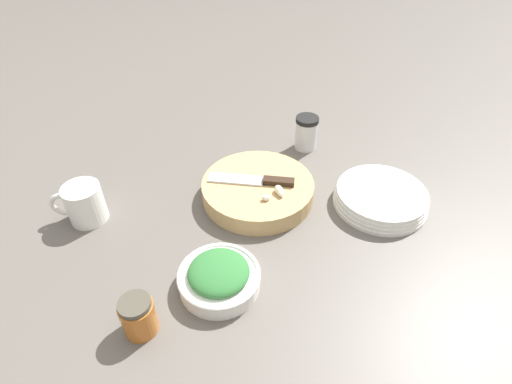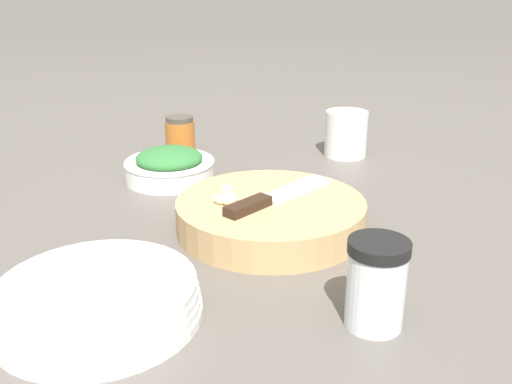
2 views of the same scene
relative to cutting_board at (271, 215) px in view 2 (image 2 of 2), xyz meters
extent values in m
plane|color=#56514C|center=(0.03, 0.05, -0.02)|extent=(5.00, 5.00, 0.00)
cylinder|color=tan|center=(0.00, 0.00, 0.00)|extent=(0.26, 0.26, 0.04)
cube|color=black|center=(-0.04, 0.03, 0.03)|extent=(0.07, 0.06, 0.01)
cube|color=silver|center=(0.04, -0.04, 0.02)|extent=(0.12, 0.11, 0.01)
ellipsoid|color=#EFE8C6|center=(-0.02, 0.06, 0.03)|extent=(0.02, 0.03, 0.02)
ellipsoid|color=silver|center=(0.02, 0.06, 0.03)|extent=(0.02, 0.02, 0.01)
ellipsoid|color=#EEE9CC|center=(-0.01, 0.07, 0.03)|extent=(0.02, 0.02, 0.01)
cylinder|color=silver|center=(0.21, 0.17, -0.01)|extent=(0.15, 0.15, 0.03)
torus|color=silver|center=(0.21, 0.17, 0.01)|extent=(0.15, 0.15, 0.01)
ellipsoid|color=#2D6B33|center=(0.21, 0.17, 0.02)|extent=(0.11, 0.11, 0.03)
cylinder|color=silver|center=(-0.23, -0.10, 0.02)|extent=(0.06, 0.06, 0.08)
cylinder|color=black|center=(-0.23, -0.10, 0.07)|extent=(0.06, 0.06, 0.01)
cylinder|color=silver|center=(0.35, -0.16, 0.02)|extent=(0.08, 0.08, 0.09)
torus|color=silver|center=(0.39, -0.18, 0.02)|extent=(0.06, 0.04, 0.06)
cylinder|color=silver|center=(-0.22, 0.18, -0.02)|extent=(0.21, 0.21, 0.01)
cylinder|color=silver|center=(-0.22, 0.18, -0.01)|extent=(0.21, 0.21, 0.01)
cylinder|color=silver|center=(-0.22, 0.18, 0.00)|extent=(0.21, 0.21, 0.01)
cylinder|color=silver|center=(-0.22, 0.18, 0.01)|extent=(0.20, 0.20, 0.01)
cylinder|color=#B26023|center=(0.36, 0.17, 0.01)|extent=(0.06, 0.06, 0.06)
cylinder|color=#474238|center=(0.36, 0.17, 0.05)|extent=(0.05, 0.05, 0.01)
camera|label=1|loc=(0.42, 0.58, 0.60)|focal=28.00mm
camera|label=2|loc=(-0.72, 0.02, 0.31)|focal=40.00mm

